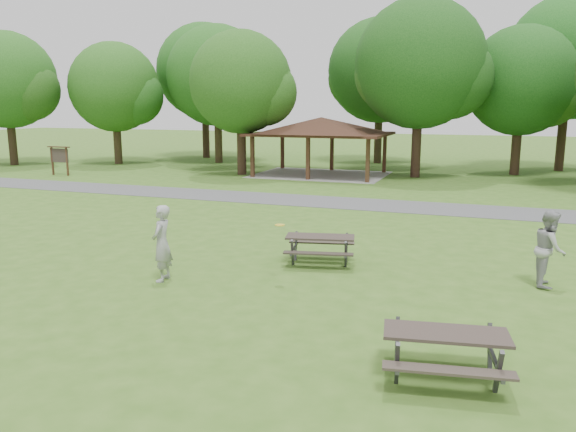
# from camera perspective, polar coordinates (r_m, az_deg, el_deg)

# --- Properties ---
(ground) EXTENTS (160.00, 160.00, 0.00)m
(ground) POSITION_cam_1_polar(r_m,az_deg,el_deg) (13.85, -9.69, -8.05)
(ground) COLOR #385F1B
(ground) RESTS_ON ground
(asphalt_path) EXTENTS (120.00, 3.20, 0.02)m
(asphalt_path) POSITION_cam_1_polar(r_m,az_deg,el_deg) (26.54, 5.37, 1.36)
(asphalt_path) COLOR #48494B
(asphalt_path) RESTS_ON ground
(pavilion) EXTENTS (8.60, 7.01, 3.76)m
(pavilion) POSITION_cam_1_polar(r_m,az_deg,el_deg) (36.89, 3.38, 8.92)
(pavilion) COLOR #311E12
(pavilion) RESTS_ON ground
(notice_board) EXTENTS (1.60, 0.30, 1.88)m
(notice_board) POSITION_cam_1_polar(r_m,az_deg,el_deg) (39.70, -22.22, 5.74)
(notice_board) COLOR #351E13
(notice_board) RESTS_ON ground
(tree_row_a) EXTENTS (7.56, 7.20, 9.97)m
(tree_row_a) POSITION_cam_1_polar(r_m,az_deg,el_deg) (48.00, -26.56, 12.00)
(tree_row_a) COLOR black
(tree_row_a) RESTS_ON ground
(tree_row_b) EXTENTS (7.14, 6.80, 9.28)m
(tree_row_b) POSITION_cam_1_polar(r_m,az_deg,el_deg) (45.98, -17.10, 12.15)
(tree_row_b) COLOR black
(tree_row_b) RESTS_ON ground
(tree_row_c) EXTENTS (8.19, 7.80, 10.67)m
(tree_row_c) POSITION_cam_1_polar(r_m,az_deg,el_deg) (45.29, -7.09, 13.67)
(tree_row_c) COLOR #302215
(tree_row_c) RESTS_ON ground
(tree_row_d) EXTENTS (6.93, 6.60, 9.27)m
(tree_row_d) POSITION_cam_1_polar(r_m,az_deg,el_deg) (37.24, -4.71, 13.09)
(tree_row_d) COLOR black
(tree_row_d) RESTS_ON ground
(tree_row_e) EXTENTS (8.40, 8.00, 11.02)m
(tree_row_e) POSITION_cam_1_polar(r_m,az_deg,el_deg) (36.68, 13.40, 14.44)
(tree_row_e) COLOR black
(tree_row_e) RESTS_ON ground
(tree_row_f) EXTENTS (7.35, 7.00, 9.55)m
(tree_row_f) POSITION_cam_1_polar(r_m,az_deg,el_deg) (39.89, 22.72, 12.25)
(tree_row_f) COLOR black
(tree_row_f) RESTS_ON ground
(tree_deep_a) EXTENTS (8.40, 8.00, 11.38)m
(tree_deep_a) POSITION_cam_1_polar(r_m,az_deg,el_deg) (49.80, -8.40, 14.09)
(tree_deep_a) COLOR black
(tree_deep_a) RESTS_ON ground
(tree_deep_b) EXTENTS (8.40, 8.00, 11.13)m
(tree_deep_b) POSITION_cam_1_polar(r_m,az_deg,el_deg) (45.21, 9.47, 14.06)
(tree_deep_b) COLOR black
(tree_deep_b) RESTS_ON ground
(tree_deep_c) EXTENTS (8.82, 8.40, 11.90)m
(tree_deep_c) POSITION_cam_1_polar(r_m,az_deg,el_deg) (43.67, 26.76, 13.88)
(tree_deep_c) COLOR #311E16
(tree_deep_c) RESTS_ON ground
(picnic_table_middle) EXTENTS (2.25, 1.95, 0.85)m
(picnic_table_middle) POSITION_cam_1_polar(r_m,az_deg,el_deg) (16.25, 3.28, -2.71)
(picnic_table_middle) COLOR #2D2520
(picnic_table_middle) RESTS_ON ground
(picnic_table_far) EXTENTS (2.26, 1.93, 0.88)m
(picnic_table_far) POSITION_cam_1_polar(r_m,az_deg,el_deg) (9.89, 15.71, -12.35)
(picnic_table_far) COLOR #2E2621
(picnic_table_far) RESTS_ON ground
(frisbee_in_flight) EXTENTS (0.33, 0.33, 0.02)m
(frisbee_in_flight) POSITION_cam_1_polar(r_m,az_deg,el_deg) (14.33, -0.84, -0.92)
(frisbee_in_flight) COLOR gold
(frisbee_in_flight) RESTS_ON ground
(frisbee_thrower) EXTENTS (0.60, 0.80, 2.01)m
(frisbee_thrower) POSITION_cam_1_polar(r_m,az_deg,el_deg) (14.94, -12.70, -2.72)
(frisbee_thrower) COLOR #9A9A9C
(frisbee_thrower) RESTS_ON ground
(frisbee_catcher) EXTENTS (0.74, 0.95, 1.95)m
(frisbee_catcher) POSITION_cam_1_polar(r_m,az_deg,el_deg) (15.63, 25.03, -3.01)
(frisbee_catcher) COLOR #9B9B9D
(frisbee_catcher) RESTS_ON ground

